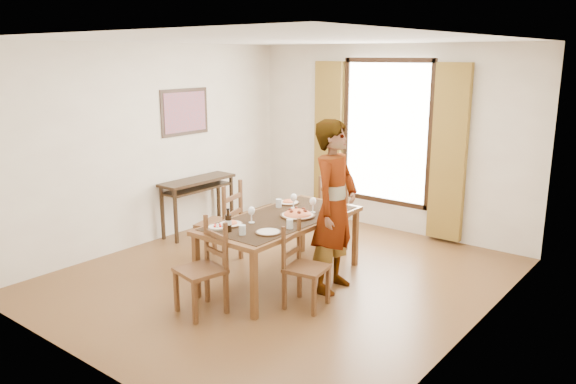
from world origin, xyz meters
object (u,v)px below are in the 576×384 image
Objects in this scene: dining_table at (282,223)px; man at (335,207)px; pasta_platter at (298,212)px; console_table at (198,187)px.

dining_table is 0.67m from man.
man is 0.50m from pasta_platter.
man reaches higher than pasta_platter.
console_table is 0.63× the size of man.
pasta_platter reaches higher than dining_table.
dining_table is at bearing -17.54° from console_table.
pasta_platter reaches higher than console_table.
man is 4.73× the size of pasta_platter.
console_table is 2.76m from man.
pasta_platter is (0.13, 0.14, 0.11)m from dining_table.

